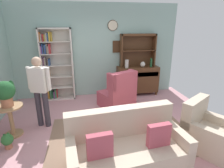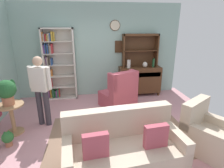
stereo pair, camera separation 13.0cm
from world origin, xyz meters
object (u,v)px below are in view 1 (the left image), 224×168
bottle_wine (151,63)px  potted_plant_small (8,140)px  bookshelf (55,65)px  person_reading (40,87)px  plant_stand (11,117)px  vase_round (143,64)px  wingback_chair (118,94)px  potted_plant_large (5,92)px  sideboard (137,79)px  vase_tall (127,64)px  armchair_floral (206,132)px  sideboard_hutch (138,46)px  couch_floral (126,149)px

bottle_wine → potted_plant_small: bearing=-149.3°
bookshelf → person_reading: (-0.14, -1.57, -0.14)m
bottle_wine → plant_stand: bottle_wine is taller
vase_round → wingback_chair: 1.40m
vase_round → potted_plant_large: size_ratio=0.33×
sideboard → plant_stand: 3.67m
plant_stand → potted_plant_large: size_ratio=1.27×
vase_tall → bottle_wine: size_ratio=0.92×
sideboard → plant_stand: bearing=-151.4°
armchair_floral → plant_stand: size_ratio=1.63×
vase_tall → plant_stand: (-2.83, -1.68, -0.64)m
sideboard_hutch → potted_plant_large: bearing=-149.9°
person_reading → bookshelf: bearing=84.9°
couch_floral → potted_plant_small: size_ratio=6.52×
bookshelf → vase_round: size_ratio=12.35×
bookshelf → plant_stand: size_ratio=3.23×
vase_round → bottle_wine: size_ratio=0.63×
bottle_wine → armchair_floral: size_ratio=0.26×
vase_round → wingback_chair: (-0.95, -0.82, -0.62)m
sideboard_hutch → person_reading: size_ratio=0.71×
sideboard → vase_tall: 0.67m
vase_tall → vase_round: vase_tall is taller
couch_floral → sideboard_hutch: bearing=69.6°
sideboard → potted_plant_large: (-3.23, -1.76, 0.44)m
sideboard_hutch → bottle_wine: bearing=-27.0°
couch_floral → potted_plant_small: (-2.01, 0.81, -0.14)m
sideboard → couch_floral: (-1.16, -3.01, -0.20)m
sideboard_hutch → couch_floral: (-1.16, -3.12, -1.25)m
armchair_floral → potted_plant_large: bearing=164.3°
sideboard → couch_floral: 3.23m
vase_tall → vase_round: size_ratio=1.47×
vase_tall → couch_floral: bearing=-104.7°
bottle_wine → person_reading: (-3.05, -1.40, -0.15)m
sideboard_hutch → wingback_chair: sideboard_hutch is taller
bottle_wine → potted_plant_small: 4.24m
potted_plant_small → sideboard_hutch: bearing=36.1°
plant_stand → vase_round: bearing=26.8°
potted_plant_small → person_reading: person_reading is taller
sideboard → potted_plant_small: sideboard is taller
potted_plant_small → vase_round: bearing=32.9°
person_reading → bottle_wine: bearing=24.7°
vase_tall → person_reading: bearing=-148.1°
bookshelf → plant_stand: bookshelf is taller
bottle_wine → wingback_chair: bottle_wine is taller
sideboard_hutch → wingback_chair: (-0.82, -1.00, -1.18)m
sideboard_hutch → vase_round: (0.13, -0.18, -0.55)m
vase_tall → vase_round: (0.52, 0.01, -0.04)m
armchair_floral → couch_floral: bearing=-172.1°
person_reading → potted_plant_small: bearing=-125.8°
bookshelf → vase_round: 2.65m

